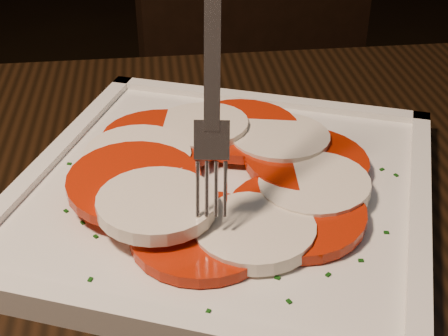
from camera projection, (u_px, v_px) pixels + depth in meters
chair at (281, 117)px, 1.07m from camera, size 0.55×0.55×0.93m
plate at (224, 192)px, 0.48m from camera, size 0.37×0.37×0.01m
caprese_salad at (224, 172)px, 0.47m from camera, size 0.26×0.27×0.03m
fork at (213, 50)px, 0.39m from camera, size 0.03×0.08×0.19m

